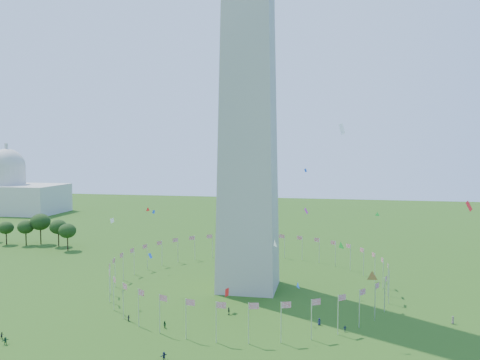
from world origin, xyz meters
name	(u,v)px	position (x,y,z in m)	size (l,w,h in m)	color
flag_ring	(248,273)	(0.00, 50.00, 4.50)	(80.24, 80.24, 9.00)	silver
capitol_building	(7,177)	(-180.00, 180.00, 23.00)	(70.00, 35.00, 46.00)	beige
kites_aloft	(297,246)	(16.09, 23.61, 18.74)	(105.15, 69.01, 42.16)	green
tree_line_west	(21,232)	(-105.59, 90.72, 5.80)	(56.03, 16.44, 13.10)	#234316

